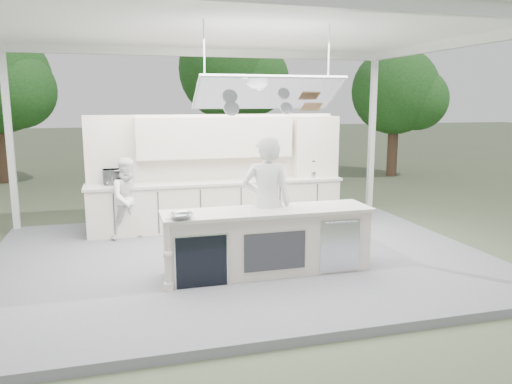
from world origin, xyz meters
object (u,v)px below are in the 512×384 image
object	(u,v)px
head_chef	(267,203)
sous_chef	(129,198)
demo_island	(267,241)
back_counter	(218,204)

from	to	relation	value
head_chef	sous_chef	world-z (taller)	head_chef
demo_island	back_counter	distance (m)	2.82
back_counter	sous_chef	world-z (taller)	sous_chef
head_chef	sous_chef	bearing A→B (deg)	-32.97
back_counter	head_chef	world-z (taller)	head_chef
back_counter	head_chef	xyz separation A→B (m)	(0.25, -2.60, 0.53)
demo_island	sous_chef	distance (m)	3.12
demo_island	head_chef	size ratio (longest dim) A/B	1.54
demo_island	head_chef	world-z (taller)	head_chef
back_counter	sous_chef	distance (m)	1.78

